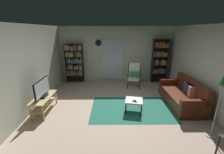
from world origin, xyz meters
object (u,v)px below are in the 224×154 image
wall_clock (98,43)px  cell_phone (135,101)px  leather_sofa (183,96)px  tv_remote (134,101)px  lounge_armchair (134,74)px  tv_stand (44,102)px  bookshelf_near_sofa (160,59)px  floor_lamp_by_sofa (223,83)px  bookshelf_near_tv (74,62)px  ottoman (134,102)px  television (42,89)px

wall_clock → cell_phone: bearing=-66.9°
leather_sofa → tv_remote: (-1.74, -0.51, 0.08)m
leather_sofa → lounge_armchair: bearing=127.6°
tv_stand → bookshelf_near_sofa: (4.39, 2.83, 0.79)m
tv_stand → floor_lamp_by_sofa: 4.72m
bookshelf_near_sofa → leather_sofa: bookshelf_near_sofa is taller
floor_lamp_by_sofa → wall_clock: bearing=125.7°
bookshelf_near_tv → wall_clock: bearing=6.5°
cell_phone → wall_clock: 3.66m
tv_remote → wall_clock: bearing=143.8°
ottoman → tv_remote: size_ratio=4.16×
leather_sofa → lounge_armchair: lounge_armchair is taller
leather_sofa → cell_phone: (-1.69, -0.53, 0.07)m
tv_stand → cell_phone: tv_stand is taller
television → bookshelf_near_tv: bookshelf_near_tv is taller
cell_phone → floor_lamp_by_sofa: bearing=-42.0°
lounge_armchair → wall_clock: wall_clock is taller
leather_sofa → floor_lamp_by_sofa: bearing=-90.9°
bookshelf_near_sofa → lounge_armchair: bookshelf_near_sofa is taller
bookshelf_near_tv → lounge_armchair: bearing=-12.6°
bookshelf_near_sofa → cell_phone: bearing=-118.5°
tv_stand → bookshelf_near_sofa: size_ratio=0.55×
tv_stand → television: size_ratio=1.20×
lounge_armchair → bookshelf_near_sofa: bearing=24.9°
lounge_armchair → cell_phone: size_ratio=7.30×
tv_stand → tv_remote: (2.75, -0.08, 0.07)m
lounge_armchair → ottoman: lounge_armchair is taller
television → wall_clock: (1.48, 2.97, 1.10)m
bookshelf_near_tv → floor_lamp_by_sofa: 5.78m
bookshelf_near_tv → floor_lamp_by_sofa: bookshelf_near_tv is taller
lounge_armchair → wall_clock: size_ratio=3.53×
tv_remote → wall_clock: size_ratio=0.50×
bookshelf_near_sofa → tv_stand: bearing=-147.1°
bookshelf_near_tv → floor_lamp_by_sofa: bearing=-44.2°
television → lounge_armchair: 3.82m
lounge_armchair → tv_remote: 2.34m
leather_sofa → cell_phone: 1.77m
tv_stand → floor_lamp_by_sofa: size_ratio=0.69×
tv_stand → cell_phone: 2.80m
cell_phone → bookshelf_near_sofa: bearing=52.1°
leather_sofa → bookshelf_near_tv: bearing=149.8°
bookshelf_near_tv → cell_phone: bookshelf_near_tv is taller
cell_phone → lounge_armchair: bearing=73.2°
bookshelf_near_sofa → tv_remote: (-1.64, -2.91, -0.72)m
leather_sofa → floor_lamp_by_sofa: size_ratio=1.20×
bookshelf_near_sofa → floor_lamp_by_sofa: 4.00m
bookshelf_near_sofa → tv_remote: 3.42m
television → bookshelf_near_sofa: 5.22m
tv_stand → bookshelf_near_sofa: bookshelf_near_sofa is taller
leather_sofa → lounge_armchair: 2.29m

